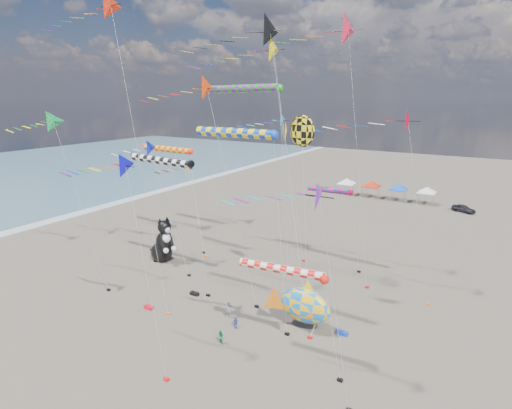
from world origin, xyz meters
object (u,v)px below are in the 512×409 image
at_px(child_blue, 235,323).
at_px(child_green, 220,337).
at_px(fish_inflatable, 304,305).
at_px(cat_inflatable, 163,239).
at_px(parked_car, 464,209).
at_px(person_adult, 228,310).

bearing_deg(child_blue, child_green, -130.99).
distance_m(fish_inflatable, child_green, 7.35).
height_order(cat_inflatable, parked_car, cat_inflatable).
relative_size(cat_inflatable, person_adult, 3.54).
relative_size(person_adult, child_blue, 1.56).
height_order(child_green, child_blue, child_green).
xyz_separation_m(cat_inflatable, parked_car, (28.80, 41.92, -2.18)).
relative_size(fish_inflatable, child_green, 4.94).
distance_m(child_green, parked_car, 53.51).
bearing_deg(fish_inflatable, child_blue, -149.70).
relative_size(person_adult, parked_car, 0.42).
relative_size(cat_inflatable, fish_inflatable, 0.92).
bearing_deg(parked_car, child_blue, -171.39).
relative_size(cat_inflatable, child_blue, 5.50).
bearing_deg(cat_inflatable, fish_inflatable, 3.12).
distance_m(child_green, child_blue, 2.51).
xyz_separation_m(cat_inflatable, fish_inflatable, (20.36, -4.54, -0.61)).
xyz_separation_m(child_green, parked_car, (13.17, 51.87, 0.03)).
relative_size(child_green, parked_car, 0.33).
xyz_separation_m(child_green, child_blue, (-0.25, 2.49, -0.11)).
bearing_deg(child_green, child_blue, 118.15).
bearing_deg(child_blue, parked_car, 28.14).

